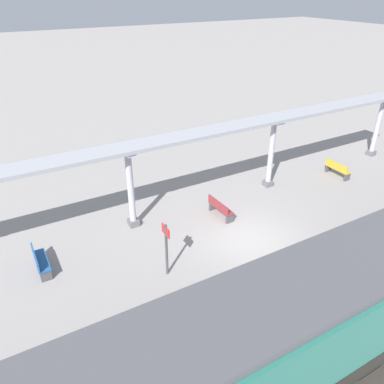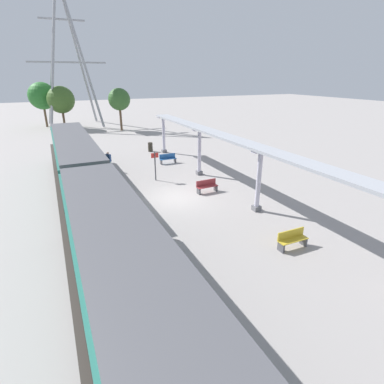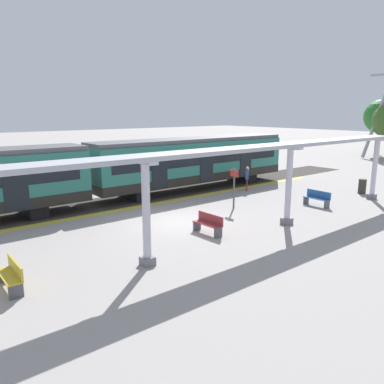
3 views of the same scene
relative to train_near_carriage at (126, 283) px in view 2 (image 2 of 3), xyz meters
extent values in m
plane|color=#9D9693|center=(5.57, 9.73, -1.83)|extent=(176.00, 176.00, 0.00)
cube|color=gold|center=(1.86, 9.73, -1.83)|extent=(0.53, 30.77, 0.01)
cube|color=#38332D|center=(-0.01, 9.73, -1.83)|extent=(3.20, 42.77, 0.01)
cube|color=#276E60|center=(-0.01, 0.00, 0.11)|extent=(2.60, 14.68, 2.60)
cube|color=black|center=(-0.01, 0.00, -0.92)|extent=(2.63, 14.70, 0.55)
cube|color=#515156|center=(-0.01, 0.00, 1.53)|extent=(2.39, 14.68, 0.24)
cube|color=black|center=(1.31, 0.00, 0.42)|extent=(0.03, 13.51, 0.84)
cube|color=black|center=(1.31, -3.67, -0.14)|extent=(0.04, 1.10, 2.00)
cube|color=black|center=(1.31, 0.00, -0.14)|extent=(0.04, 1.10, 2.00)
cube|color=black|center=(1.31, 3.67, -0.14)|extent=(0.04, 1.10, 2.00)
cube|color=black|center=(-0.01, 4.70, -1.51)|extent=(2.21, 0.90, 0.64)
cube|color=#276E60|center=(-0.01, 15.28, 0.11)|extent=(2.60, 14.68, 2.60)
cube|color=black|center=(-0.01, 15.28, -0.92)|extent=(2.63, 14.70, 0.55)
cube|color=#515156|center=(-0.01, 15.28, 1.53)|extent=(2.39, 14.68, 0.24)
cube|color=black|center=(1.31, 15.28, 0.42)|extent=(0.03, 13.51, 0.84)
cube|color=black|center=(1.31, 11.61, -0.14)|extent=(0.04, 1.10, 2.00)
cube|color=black|center=(1.31, 15.28, -0.14)|extent=(0.04, 1.10, 2.00)
cube|color=black|center=(1.31, 18.95, -0.14)|extent=(0.04, 1.10, 2.00)
cube|color=black|center=(-0.01, 19.98, -1.51)|extent=(2.21, 0.90, 0.64)
cube|color=black|center=(-0.01, 10.58, -1.51)|extent=(2.21, 0.90, 0.64)
cube|color=slate|center=(9.09, 5.85, -1.68)|extent=(0.44, 0.44, 0.30)
cylinder|color=silver|center=(9.09, 5.85, 0.09)|extent=(0.28, 0.28, 3.24)
cube|color=silver|center=(9.09, 5.85, 1.77)|extent=(1.10, 0.36, 0.12)
cube|color=slate|center=(9.09, 13.55, -1.68)|extent=(0.44, 0.44, 0.30)
cylinder|color=silver|center=(9.09, 13.55, 0.09)|extent=(0.28, 0.28, 3.24)
cube|color=silver|center=(9.09, 13.55, 1.77)|extent=(1.10, 0.36, 0.12)
cube|color=slate|center=(9.09, 21.80, -1.68)|extent=(0.44, 0.44, 0.30)
cylinder|color=silver|center=(9.09, 21.80, 0.09)|extent=(0.28, 0.28, 3.24)
cube|color=silver|center=(9.09, 21.80, 1.77)|extent=(1.10, 0.36, 0.12)
cube|color=#A8AAB2|center=(9.09, 9.65, 1.91)|extent=(1.20, 25.10, 0.16)
cube|color=maroon|center=(7.81, 9.70, -1.39)|extent=(1.52, 0.50, 0.04)
cube|color=maroon|center=(7.80, 9.89, -1.17)|extent=(1.50, 0.12, 0.40)
cube|color=#4C4C51|center=(8.48, 9.72, -1.62)|extent=(0.12, 0.40, 0.42)
cube|color=#4C4C51|center=(7.14, 9.67, -1.62)|extent=(0.12, 0.40, 0.42)
cube|color=#255B9C|center=(7.96, 17.67, -1.39)|extent=(1.50, 0.45, 0.04)
cube|color=#255B9C|center=(7.96, 17.86, -1.17)|extent=(1.50, 0.07, 0.40)
cube|color=#4C4C51|center=(8.63, 17.67, -1.62)|extent=(0.10, 0.40, 0.42)
cube|color=#4C4C51|center=(7.29, 17.68, -1.62)|extent=(0.10, 0.40, 0.42)
cube|color=gold|center=(8.07, 1.67, -1.39)|extent=(1.50, 0.44, 0.04)
cube|color=gold|center=(8.07, 1.86, -1.17)|extent=(1.50, 0.06, 0.40)
cube|color=#4C4C51|center=(8.74, 1.67, -1.62)|extent=(0.10, 0.40, 0.42)
cube|color=#4C4C51|center=(7.40, 1.67, -1.62)|extent=(0.10, 0.40, 0.42)
cylinder|color=#312C23|center=(7.93, 22.84, -1.36)|extent=(0.48, 0.48, 0.94)
cylinder|color=#4C4C51|center=(5.44, 13.67, -0.73)|extent=(0.10, 0.10, 2.20)
cube|color=red|center=(5.44, 13.67, 0.12)|extent=(0.56, 0.04, 0.36)
cylinder|color=maroon|center=(2.62, 17.72, -1.43)|extent=(0.10, 0.10, 0.81)
cylinder|color=maroon|center=(2.73, 17.60, -1.43)|extent=(0.10, 0.10, 0.81)
cube|color=#2E4A7E|center=(2.67, 17.66, -0.73)|extent=(0.48, 0.49, 0.61)
sphere|color=beige|center=(2.67, 17.66, -0.31)|extent=(0.22, 0.22, 0.22)
cylinder|color=#93969B|center=(4.35, 46.25, 8.49)|extent=(4.04, 4.09, 20.53)
cylinder|color=#93969B|center=(0.63, 46.25, 8.49)|extent=(4.04, 4.09, 20.53)
cylinder|color=#93969B|center=(4.35, 42.53, 8.49)|extent=(4.04, 4.09, 20.53)
cylinder|color=#93969B|center=(0.63, 42.53, 8.49)|extent=(4.04, 4.09, 20.53)
cube|color=#93969B|center=(2.49, 44.39, 7.46)|extent=(11.02, 0.30, 0.24)
cube|color=#93969B|center=(2.49, 44.39, 13.04)|extent=(6.20, 0.30, 0.24)
cylinder|color=brown|center=(-1.69, 45.26, -0.33)|extent=(0.32, 0.32, 3.01)
sphere|color=#256927|center=(-1.69, 45.26, 2.77)|extent=(3.99, 3.99, 3.99)
cylinder|color=brown|center=(8.09, 37.07, -0.27)|extent=(0.32, 0.32, 3.13)
sphere|color=#2F5A26|center=(8.09, 37.07, 2.52)|extent=(3.05, 3.05, 3.05)
cylinder|color=brown|center=(0.72, 42.24, -0.51)|extent=(0.32, 0.32, 2.64)
sphere|color=#365821|center=(0.72, 42.24, 2.35)|extent=(3.85, 3.85, 3.85)
camera|label=1|loc=(-4.56, 18.29, 7.76)|focal=35.47mm
camera|label=2|loc=(-1.31, -7.44, 5.70)|focal=28.34mm
camera|label=3|loc=(19.53, -0.56, 3.39)|focal=35.09mm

